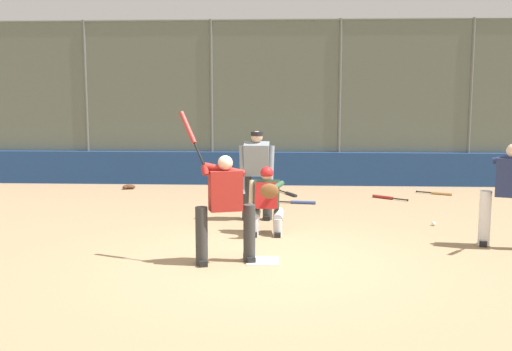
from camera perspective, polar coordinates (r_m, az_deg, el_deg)
name	(u,v)px	position (r m, az deg, el deg)	size (l,w,h in m)	color
ground_plane	(263,261)	(8.25, 0.67, -8.18)	(160.00, 160.00, 0.00)	#9E7F5B
home_plate_marker	(263,261)	(8.25, 0.67, -8.14)	(0.43, 0.43, 0.01)	white
backstop_fence	(275,99)	(15.14, 1.83, 7.26)	(16.16, 0.08, 4.13)	#515651
padding_wall	(275,169)	(15.15, 1.80, 0.67)	(15.76, 0.18, 0.83)	navy
bleachers_beyond	(307,151)	(18.08, 4.90, 2.31)	(11.26, 3.05, 1.80)	slate
batter_at_plate	(225,205)	(8.01, -3.01, -2.83)	(1.07, 0.53, 2.04)	#333333
catcher_behind_plate	(267,200)	(9.72, 1.02, -2.30)	(0.58, 0.68, 1.11)	#B7B7BC
umpire_home	(257,173)	(10.80, 0.09, 0.27)	(0.66, 0.41, 1.62)	#333333
batter_on_deck	(512,192)	(9.57, 23.21, -1.41)	(0.85, 0.89, 2.14)	silver
spare_bat_near_backstop	(439,193)	(14.31, 17.02, -1.63)	(0.75, 0.43, 0.07)	black
spare_bat_by_padding	(300,202)	(12.56, 4.20, -2.56)	(0.91, 0.17, 0.07)	black
spare_bat_third_base_side	(386,197)	(13.43, 12.23, -2.05)	(0.70, 0.56, 0.07)	black
spare_bat_first_base_side	(290,194)	(13.63, 3.25, -1.75)	(0.42, 0.78, 0.07)	black
fielding_glove_on_dirt	(129,187)	(14.83, -12.03, -1.06)	(0.30, 0.23, 0.11)	#56331E
baseball_loose	(434,224)	(10.89, 16.56, -4.41)	(0.07, 0.07, 0.07)	white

